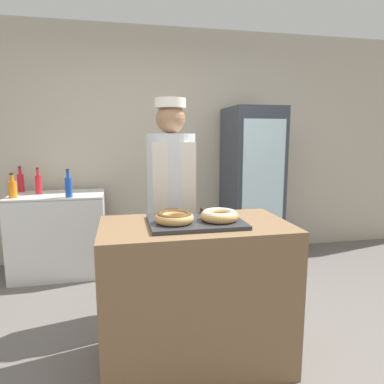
{
  "coord_description": "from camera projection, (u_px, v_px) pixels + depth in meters",
  "views": [
    {
      "loc": [
        -0.44,
        -2.0,
        1.46
      ],
      "look_at": [
        0.0,
        0.1,
        1.11
      ],
      "focal_mm": 32.0,
      "sensor_mm": 36.0,
      "label": 1
    }
  ],
  "objects": [
    {
      "name": "chest_freezer",
      "position": [
        60.0,
        234.0,
        3.64
      ],
      "size": [
        0.94,
        0.6,
        0.87
      ],
      "color": "silver",
      "rests_on": "ground_plane"
    },
    {
      "name": "donut_chocolate_glaze",
      "position": [
        174.0,
        217.0,
        2.02
      ],
      "size": [
        0.23,
        0.23,
        0.06
      ],
      "color": "tan",
      "rests_on": "serving_tray"
    },
    {
      "name": "wall_back",
      "position": [
        158.0,
        146.0,
        4.1
      ],
      "size": [
        8.0,
        0.06,
        2.7
      ],
      "color": "#BCB29E",
      "rests_on": "ground_plane"
    },
    {
      "name": "beverage_fridge",
      "position": [
        251.0,
        186.0,
        3.99
      ],
      "size": [
        0.57,
        0.69,
        1.78
      ],
      "color": "#333842",
      "rests_on": "ground_plane"
    },
    {
      "name": "ground_plane",
      "position": [
        195.0,
        360.0,
        2.26
      ],
      "size": [
        14.0,
        14.0,
        0.0
      ],
      "primitive_type": "plane",
      "color": "#66605B"
    },
    {
      "name": "bottle_red_b",
      "position": [
        21.0,
        182.0,
        3.7
      ],
      "size": [
        0.07,
        0.07,
        0.28
      ],
      "color": "red",
      "rests_on": "chest_freezer"
    },
    {
      "name": "serving_tray",
      "position": [
        195.0,
        221.0,
        2.1
      ],
      "size": [
        0.57,
        0.45,
        0.02
      ],
      "color": "#2D2D33",
      "rests_on": "display_counter"
    },
    {
      "name": "bottle_blue",
      "position": [
        69.0,
        186.0,
        3.36
      ],
      "size": [
        0.07,
        0.07,
        0.28
      ],
      "color": "#1E4CB2",
      "rests_on": "chest_freezer"
    },
    {
      "name": "donut_light_glaze",
      "position": [
        219.0,
        215.0,
        2.07
      ],
      "size": [
        0.23,
        0.23,
        0.06
      ],
      "color": "tan",
      "rests_on": "serving_tray"
    },
    {
      "name": "display_counter",
      "position": [
        195.0,
        294.0,
        2.18
      ],
      "size": [
        1.16,
        0.66,
        0.93
      ],
      "color": "brown",
      "rests_on": "ground_plane"
    },
    {
      "name": "brownie_back_right",
      "position": [
        207.0,
        210.0,
        2.29
      ],
      "size": [
        0.08,
        0.08,
        0.03
      ],
      "color": "black",
      "rests_on": "serving_tray"
    },
    {
      "name": "bottle_red",
      "position": [
        38.0,
        184.0,
        3.54
      ],
      "size": [
        0.06,
        0.06,
        0.28
      ],
      "color": "red",
      "rests_on": "chest_freezer"
    },
    {
      "name": "brownie_back_left",
      "position": [
        172.0,
        212.0,
        2.24
      ],
      "size": [
        0.08,
        0.08,
        0.03
      ],
      "color": "black",
      "rests_on": "serving_tray"
    },
    {
      "name": "baker_person",
      "position": [
        171.0,
        203.0,
        2.76
      ],
      "size": [
        0.38,
        0.38,
        1.75
      ],
      "color": "#4C4C51",
      "rests_on": "ground_plane"
    },
    {
      "name": "bottle_orange",
      "position": [
        13.0,
        188.0,
        3.33
      ],
      "size": [
        0.08,
        0.08,
        0.24
      ],
      "color": "orange",
      "rests_on": "chest_freezer"
    }
  ]
}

